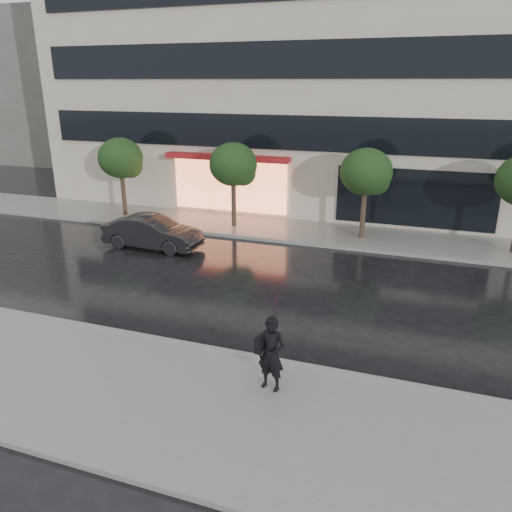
% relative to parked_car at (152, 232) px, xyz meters
% --- Properties ---
extents(ground, '(120.00, 120.00, 0.00)m').
position_rel_parked_car_xyz_m(ground, '(5.03, -6.00, -0.68)').
color(ground, black).
rests_on(ground, ground).
extents(sidewalk_near, '(60.00, 4.50, 0.12)m').
position_rel_parked_car_xyz_m(sidewalk_near, '(5.03, -9.25, -0.62)').
color(sidewalk_near, slate).
rests_on(sidewalk_near, ground).
extents(sidewalk_far, '(60.00, 3.50, 0.12)m').
position_rel_parked_car_xyz_m(sidewalk_far, '(5.03, 4.25, -0.62)').
color(sidewalk_far, slate).
rests_on(sidewalk_far, ground).
extents(curb_near, '(60.00, 0.25, 0.14)m').
position_rel_parked_car_xyz_m(curb_near, '(5.03, -7.00, -0.61)').
color(curb_near, gray).
rests_on(curb_near, ground).
extents(curb_far, '(60.00, 0.25, 0.14)m').
position_rel_parked_car_xyz_m(curb_far, '(5.03, 2.50, -0.61)').
color(curb_far, gray).
rests_on(curb_far, ground).
extents(office_building, '(30.00, 12.76, 18.00)m').
position_rel_parked_car_xyz_m(office_building, '(5.03, 11.97, 8.32)').
color(office_building, beige).
rests_on(office_building, ground).
extents(bg_building_left, '(14.00, 10.00, 12.00)m').
position_rel_parked_car_xyz_m(bg_building_left, '(-22.97, 20.00, 5.32)').
color(bg_building_left, '#59544F').
rests_on(bg_building_left, ground).
extents(tree_far_west, '(2.20, 2.20, 3.99)m').
position_rel_parked_car_xyz_m(tree_far_west, '(-3.91, 4.03, 2.24)').
color(tree_far_west, '#33261C').
rests_on(tree_far_west, ground).
extents(tree_mid_west, '(2.20, 2.20, 3.99)m').
position_rel_parked_car_xyz_m(tree_mid_west, '(2.09, 4.03, 2.24)').
color(tree_mid_west, '#33261C').
rests_on(tree_mid_west, ground).
extents(tree_mid_east, '(2.20, 2.20, 3.99)m').
position_rel_parked_car_xyz_m(tree_mid_east, '(8.09, 4.03, 2.24)').
color(tree_mid_east, '#33261C').
rests_on(tree_mid_east, ground).
extents(parked_car, '(4.14, 1.50, 1.35)m').
position_rel_parked_car_xyz_m(parked_car, '(0.00, 0.00, 0.00)').
color(parked_car, black).
rests_on(parked_car, ground).
extents(pedestrian_with_umbrella, '(1.02, 1.03, 2.36)m').
position_rel_parked_car_xyz_m(pedestrian_with_umbrella, '(7.79, -8.13, 0.94)').
color(pedestrian_with_umbrella, black).
rests_on(pedestrian_with_umbrella, sidewalk_near).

